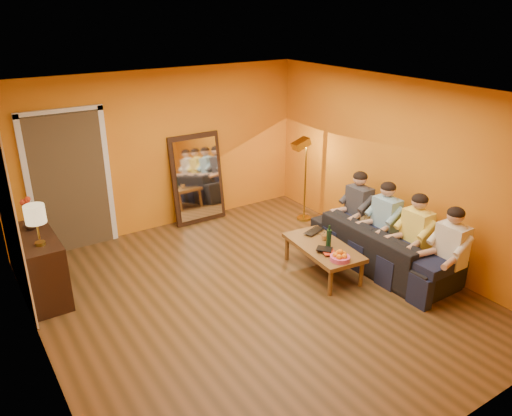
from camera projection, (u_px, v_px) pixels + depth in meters
room_shell at (238, 195)px, 6.24m from camera, size 5.00×5.50×2.60m
white_accent at (4, 201)px, 6.05m from camera, size 0.02×1.90×2.58m
doorway_recess at (68, 181)px, 7.47m from camera, size 1.06×0.30×2.10m
door_jamb_left at (29, 191)px, 7.09m from camera, size 0.08×0.06×2.20m
door_jamb_right at (108, 177)px, 7.67m from camera, size 0.08×0.06×2.20m
door_header at (59, 111)px, 6.97m from camera, size 1.22×0.06×0.08m
mirror_frame at (197, 179)px, 8.47m from camera, size 0.92×0.27×1.51m
mirror_glass at (198, 179)px, 8.44m from camera, size 0.78×0.21×1.35m
sideboard at (41, 266)px, 6.35m from camera, size 0.44×1.18×0.85m
table_lamp at (37, 225)px, 5.86m from camera, size 0.24×0.24×0.51m
sofa at (382, 245)px, 7.12m from camera, size 2.20×0.86×0.64m
coffee_table at (322, 259)px, 6.98m from camera, size 0.74×1.28×0.42m
floor_lamp at (305, 180)px, 8.50m from camera, size 0.31×0.25×1.44m
dog at (371, 236)px, 7.42m from camera, size 0.51×0.62×0.63m
person_far_left at (451, 252)px, 6.31m from camera, size 0.70×0.44×1.22m
person_mid_left at (416, 236)px, 6.73m from camera, size 0.70×0.44×1.22m
person_mid_right at (386, 222)px, 7.16m from camera, size 0.70×0.44×1.22m
person_far_right at (358, 210)px, 7.58m from camera, size 0.70×0.44×1.22m
fruit_bowl at (340, 255)px, 6.47m from camera, size 0.26×0.26×0.16m
wine_bottle at (329, 236)px, 6.82m from camera, size 0.07×0.07×0.31m
tumbler at (324, 237)px, 7.03m from camera, size 0.10×0.10×0.09m
laptop at (317, 232)px, 7.25m from camera, size 0.42×0.33×0.03m
book_lower at (323, 254)px, 6.65m from camera, size 0.20×0.25×0.02m
book_mid at (323, 252)px, 6.65m from camera, size 0.24×0.27×0.02m
book_upper at (323, 251)px, 6.62m from camera, size 0.25×0.26×0.02m
vase at (30, 222)px, 6.34m from camera, size 0.18×0.18×0.18m
flowers at (27, 204)px, 6.25m from camera, size 0.17×0.17×0.45m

